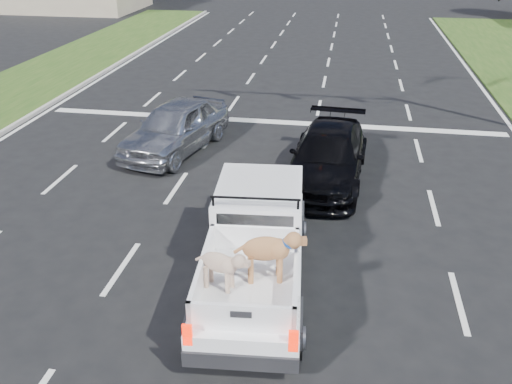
% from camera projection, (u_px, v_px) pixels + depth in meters
% --- Properties ---
extents(ground, '(160.00, 160.00, 0.00)m').
position_uv_depth(ground, '(200.00, 276.00, 11.43)').
color(ground, black).
rests_on(ground, ground).
extents(road_markings, '(17.75, 60.00, 0.01)m').
position_uv_depth(road_markings, '(253.00, 157.00, 17.21)').
color(road_markings, silver).
rests_on(road_markings, ground).
extents(pickup_truck, '(2.32, 5.34, 1.95)m').
position_uv_depth(pickup_truck, '(255.00, 244.00, 10.86)').
color(pickup_truck, black).
rests_on(pickup_truck, ground).
extents(silver_sedan, '(2.98, 5.03, 1.61)m').
position_uv_depth(silver_sedan, '(175.00, 127.00, 17.39)').
color(silver_sedan, '#B1B3B9').
rests_on(silver_sedan, ground).
extents(black_coupe, '(2.41, 5.17, 1.46)m').
position_uv_depth(black_coupe, '(328.00, 156.00, 15.39)').
color(black_coupe, black).
rests_on(black_coupe, ground).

